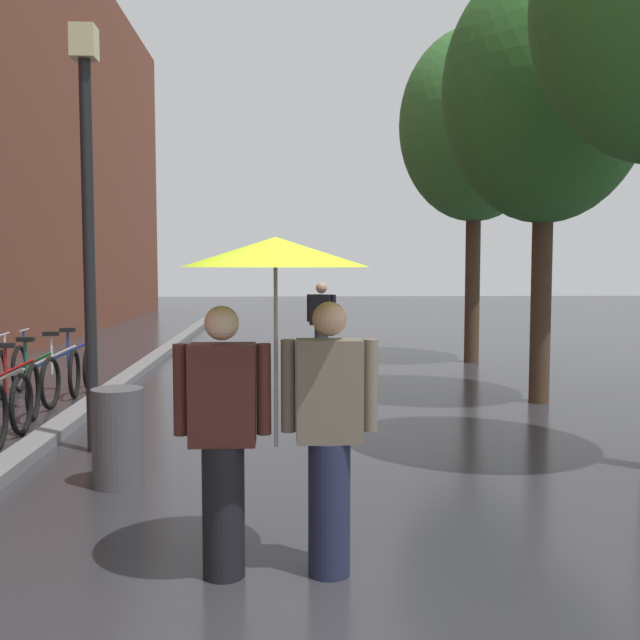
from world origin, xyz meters
TOP-DOWN VIEW (x-y plane):
  - ground_plane at (0.00, 0.00)m, footprint 80.00×80.00m
  - kerb_strip at (-3.20, 10.00)m, footprint 0.30×36.00m
  - street_tree_1 at (2.89, 6.20)m, footprint 2.78×2.78m
  - street_tree_2 at (3.03, 10.40)m, footprint 2.90×2.90m
  - parked_bicycle_4 at (-4.24, 6.07)m, footprint 1.10×0.74m
  - parked_bicycle_5 at (-4.15, 6.82)m, footprint 1.14×0.80m
  - parked_bicycle_6 at (-4.10, 7.44)m, footprint 1.11×0.75m
  - couple_under_umbrella at (-0.70, 0.70)m, footprint 1.24×1.13m
  - street_lamp_post at (-2.60, 3.79)m, footprint 0.24×0.24m
  - litter_bin at (-2.08, 2.59)m, footprint 0.44×0.44m
  - pedestrian_walking_midground at (0.07, 10.04)m, footprint 0.54×0.37m

SIDE VIEW (x-z plane):
  - ground_plane at x=0.00m, z-range 0.00..0.00m
  - kerb_strip at x=-3.20m, z-range 0.00..0.12m
  - parked_bicycle_4 at x=-4.24m, z-range -0.10..0.86m
  - parked_bicycle_5 at x=-4.15m, z-range -0.10..0.86m
  - parked_bicycle_6 at x=-4.10m, z-range -0.10..0.86m
  - litter_bin at x=-2.08m, z-range 0.00..0.85m
  - pedestrian_walking_midground at x=0.07m, z-range 0.01..1.59m
  - couple_under_umbrella at x=-0.70m, z-range 0.35..2.43m
  - street_lamp_post at x=-2.60m, z-range 0.36..4.61m
  - street_tree_1 at x=2.89m, z-range 1.21..7.24m
  - street_tree_2 at x=3.03m, z-range 1.34..7.76m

